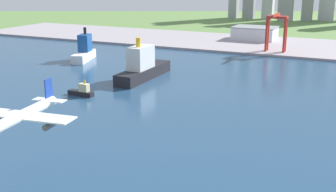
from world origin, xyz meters
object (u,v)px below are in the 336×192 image
Objects in this scene: airplane_landing at (21,116)px; tugboat_small at (82,91)px; cargo_ship at (143,67)px; port_crane_red at (277,25)px; warehouse_main at (255,33)px; ferry_boat at (84,51)px.

tugboat_small is at bearing 118.25° from airplane_landing.
airplane_landing reaches higher than cargo_ship.
cargo_ship is 3.65× the size of tugboat_small.
port_crane_red is (20.45, 348.83, -1.55)m from airplane_landing.
port_crane_red is 0.76× the size of warehouse_main.
cargo_ship is 64.64m from tugboat_small.
port_crane_red is at bearing -62.06° from warehouse_main.
warehouse_main is at bearing 82.85° from cargo_ship.
warehouse_main is at bearing 81.66° from tugboat_small.
warehouse_main is (-22.13, 429.12, -21.82)m from airplane_landing.
airplane_landing is at bearing -58.33° from ferry_boat.
cargo_ship is at bearing 105.68° from airplane_landing.
tugboat_small is at bearing -98.34° from warehouse_main.
ferry_boat is 202.16m from port_crane_red.
port_crane_red reaches higher than ferry_boat.
ferry_boat is at bearing -121.57° from warehouse_main.
ferry_boat is at bearing 125.32° from tugboat_small.
cargo_ship is at bearing -114.26° from port_crane_red.
airplane_landing reaches higher than warehouse_main.
port_crane_red is at bearing 35.51° from ferry_boat.
tugboat_small is 308.17m from warehouse_main.
port_crane_red reaches higher than cargo_ship.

